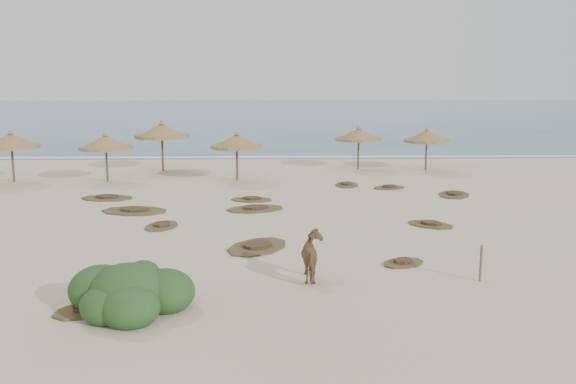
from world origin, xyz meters
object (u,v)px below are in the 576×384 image
object	(u,v)px
palapa_0	(11,142)
bush	(129,294)
palapa_1	(106,143)
horse	(314,256)

from	to	relation	value
palapa_0	bush	bearing A→B (deg)	-61.86
palapa_0	palapa_1	bearing A→B (deg)	-0.13
palapa_0	bush	world-z (taller)	palapa_0
bush	palapa_0	bearing A→B (deg)	118.14
palapa_0	bush	size ratio (longest dim) A/B	0.99
horse	bush	distance (m)	5.37
palapa_1	bush	world-z (taller)	palapa_1
palapa_1	palapa_0	bearing A→B (deg)	179.87
palapa_1	horse	xyz separation A→B (m)	(10.25, -17.34, -1.44)
palapa_0	horse	xyz separation A→B (m)	(15.37, -17.36, -1.54)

